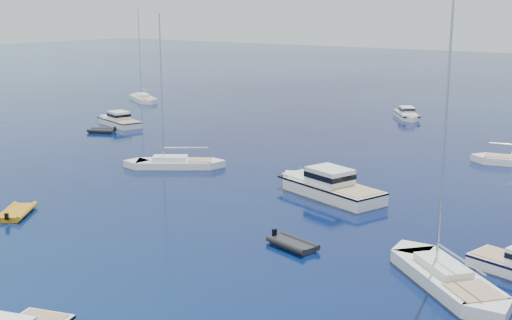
{
  "coord_description": "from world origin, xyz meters",
  "views": [
    {
      "loc": [
        30.91,
        -18.82,
        14.46
      ],
      "look_at": [
        -0.22,
        24.59,
        2.2
      ],
      "focal_mm": 47.31,
      "sensor_mm": 36.0,
      "label": 1
    }
  ],
  "objects": [
    {
      "name": "motor_cruiser_centre",
      "position": [
        5.9,
        25.64,
        0.0
      ],
      "size": [
        11.24,
        6.35,
        2.82
      ],
      "primitive_type": null,
      "rotation": [
        0.0,
        0.0,
        1.27
      ],
      "color": "silver",
      "rests_on": "ground"
    },
    {
      "name": "motor_cruiser_far_l",
      "position": [
        -30.92,
        38.13,
        0.0
      ],
      "size": [
        8.94,
        4.99,
        2.24
      ],
      "primitive_type": null,
      "rotation": [
        0.0,
        0.0,
        1.28
      ],
      "color": "silver",
      "rests_on": "ground"
    },
    {
      "name": "motor_cruiser_horizon",
      "position": [
        -4.01,
        63.93,
        0.0
      ],
      "size": [
        6.17,
        7.23,
        1.92
      ],
      "primitive_type": null,
      "rotation": [
        0.0,
        0.0,
        3.78
      ],
      "color": "white",
      "rests_on": "ground"
    },
    {
      "name": "sailboat_mid_r",
      "position": [
        19.65,
        14.21,
        0.0
      ],
      "size": [
        10.13,
        9.12,
        15.95
      ],
      "primitive_type": null,
      "rotation": [
        0.0,
        0.0,
        0.87
      ],
      "color": "silver",
      "rests_on": "ground"
    },
    {
      "name": "sailboat_mid_l",
      "position": [
        -10.18,
        25.64,
        0.0
      ],
      "size": [
        9.42,
        7.73,
        14.35
      ],
      "primitive_type": null,
      "rotation": [
        0.0,
        0.0,
        2.19
      ],
      "color": "white",
      "rests_on": "ground"
    },
    {
      "name": "sailboat_far_l",
      "position": [
        -44.19,
        55.67,
        0.0
      ],
      "size": [
        10.06,
        7.37,
        14.87
      ],
      "primitive_type": null,
      "rotation": [
        0.0,
        0.0,
        1.04
      ],
      "color": "white",
      "rests_on": "ground"
    },
    {
      "name": "tender_yellow",
      "position": [
        -9.42,
        8.36,
        0.0
      ],
      "size": [
        4.08,
        4.46,
        0.95
      ],
      "primitive_type": null,
      "rotation": [
        0.0,
        0.0,
        0.64
      ],
      "color": "#C17B0B",
      "rests_on": "ground"
    },
    {
      "name": "tender_grey_near",
      "position": [
        10.0,
        14.19,
        0.0
      ],
      "size": [
        3.77,
        2.7,
        0.95
      ],
      "primitive_type": null,
      "rotation": [
        0.0,
        0.0,
        4.45
      ],
      "color": "black",
      "rests_on": "ground"
    },
    {
      "name": "tender_grey_far",
      "position": [
        -28.78,
        33.52,
        0.0
      ],
      "size": [
        3.73,
        3.03,
        0.95
      ],
      "primitive_type": null,
      "rotation": [
        0.0,
        0.0,
        2.0
      ],
      "color": "black",
      "rests_on": "ground"
    }
  ]
}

